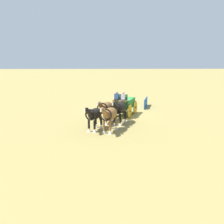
{
  "coord_description": "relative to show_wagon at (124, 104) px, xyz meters",
  "views": [
    {
      "loc": [
        25.89,
        -1.91,
        5.83
      ],
      "look_at": [
        4.12,
        -1.4,
        1.2
      ],
      "focal_mm": 41.16,
      "sensor_mm": 36.0,
      "label": 1
    }
  ],
  "objects": [
    {
      "name": "ground_plane",
      "position": [
        -0.16,
        0.06,
        -1.2
      ],
      "size": [
        220.0,
        220.0,
        0.0
      ],
      "primitive_type": "plane",
      "color": "#9E8C4C"
    },
    {
      "name": "draft_horse_rear_off",
      "position": [
        3.06,
        -1.87,
        0.16
      ],
      "size": [
        3.12,
        1.71,
        2.23
      ],
      "color": "brown",
      "rests_on": "ground"
    },
    {
      "name": "draft_horse_lead_off",
      "position": [
        5.51,
        -2.8,
        0.11
      ],
      "size": [
        2.93,
        1.58,
        2.17
      ],
      "color": "black",
      "rests_on": "ground"
    },
    {
      "name": "draft_horse_rear_near",
      "position": [
        3.53,
        -0.65,
        0.22
      ],
      "size": [
        3.12,
        1.7,
        2.29
      ],
      "color": "black",
      "rests_on": "ground"
    },
    {
      "name": "show_wagon",
      "position": [
        0.0,
        0.0,
        0.0
      ],
      "size": [
        5.7,
        2.93,
        2.66
      ],
      "color": "#236B2D",
      "rests_on": "ground"
    },
    {
      "name": "sponsor_banner",
      "position": [
        -4.39,
        2.9,
        -0.65
      ],
      "size": [
        3.11,
        0.88,
        1.1
      ],
      "primitive_type": "cube",
      "rotation": [
        0.0,
        0.0,
        -0.26
      ],
      "color": "#1959B2",
      "rests_on": "ground"
    },
    {
      "name": "draft_horse_lead_near",
      "position": [
        5.96,
        -1.58,
        0.21
      ],
      "size": [
        3.0,
        1.63,
        2.28
      ],
      "color": "brown",
      "rests_on": "ground"
    }
  ]
}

